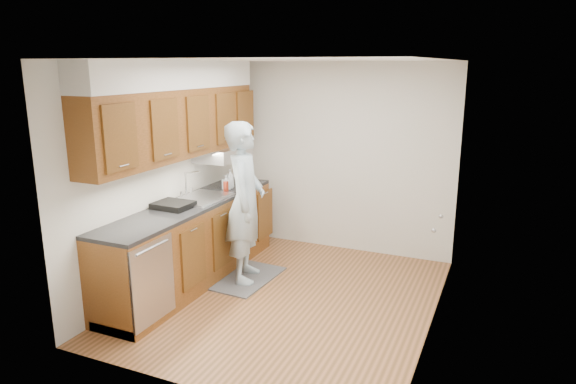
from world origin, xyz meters
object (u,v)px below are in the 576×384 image
object	(u,v)px
soap_bottle_a	(230,179)
steel_can	(242,185)
soap_bottle_b	(226,182)
person	(245,192)
soda_can	(226,186)
dish_rack	(173,205)

from	to	relation	value
soap_bottle_a	steel_can	distance (m)	0.21
soap_bottle_a	steel_can	bearing A→B (deg)	-12.54
steel_can	soap_bottle_b	bearing A→B (deg)	-171.10
person	steel_can	bearing A→B (deg)	13.01
person	soda_can	distance (m)	0.60
soap_bottle_b	steel_can	world-z (taller)	soap_bottle_b
soap_bottle_a	dish_rack	world-z (taller)	soap_bottle_a
person	soap_bottle_a	size ratio (longest dim) A/B	8.52
person	soap_bottle_a	world-z (taller)	person
soap_bottle_b	person	bearing A→B (deg)	-41.26
soap_bottle_b	dish_rack	size ratio (longest dim) A/B	0.47
soap_bottle_b	soda_can	size ratio (longest dim) A/B	1.55
steel_can	person	bearing A→B (deg)	-58.34
soap_bottle_a	soda_can	xyz separation A→B (m)	(0.02, -0.16, -0.06)
soap_bottle_b	soda_can	world-z (taller)	soap_bottle_b
soap_bottle_b	dish_rack	world-z (taller)	soap_bottle_b
soda_can	dish_rack	size ratio (longest dim) A/B	0.30
steel_can	soda_can	bearing A→B (deg)	-146.98
soda_can	dish_rack	distance (m)	0.91
soap_bottle_a	soap_bottle_b	world-z (taller)	soap_bottle_a
soap_bottle_a	dish_rack	distance (m)	1.06
person	steel_can	world-z (taller)	person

